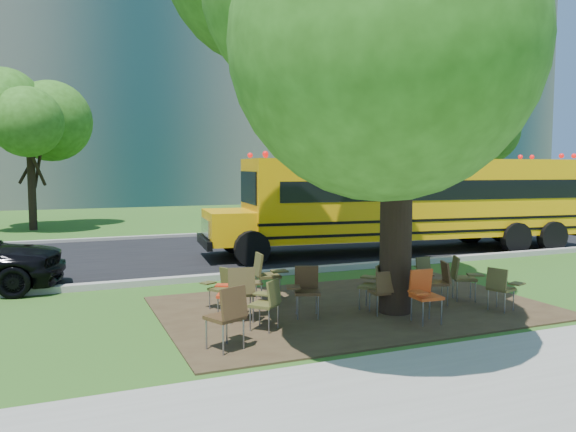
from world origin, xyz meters
name	(u,v)px	position (x,y,z in m)	size (l,w,h in m)	color
ground	(293,307)	(0.00, 0.00, 0.00)	(160.00, 160.00, 0.00)	#2D581B
sidewalk	(479,414)	(0.00, -5.00, 0.02)	(60.00, 4.00, 0.04)	gray
dirt_patch	(353,307)	(1.00, -0.50, 0.01)	(7.00, 4.50, 0.03)	#382819
asphalt_road	(203,253)	(0.00, 7.00, 0.02)	(80.00, 8.00, 0.04)	black
kerb_near	(244,275)	(0.00, 3.00, 0.07)	(80.00, 0.25, 0.14)	gray
kerb_far	(177,236)	(0.00, 11.10, 0.07)	(80.00, 0.25, 0.14)	gray
building_right	(370,63)	(24.00, 38.00, 12.50)	(30.00, 16.00, 25.00)	slate
bg_tree_2	(29,128)	(-5.00, 16.00, 4.21)	(4.80, 4.80, 6.62)	black
bg_tree_3	(335,115)	(8.00, 14.00, 5.03)	(5.60, 5.60, 7.84)	black
bg_tree_4	(486,133)	(16.00, 13.00, 4.34)	(5.00, 5.00, 6.85)	black
main_tree	(399,18)	(1.48, -1.14, 5.14)	(7.19, 7.19, 8.75)	black
school_bus	(412,199)	(6.04, 4.93, 1.65)	(11.84, 3.78, 2.85)	#E5A207
chair_0	(229,311)	(-1.84, -2.01, 0.59)	(0.65, 0.75, 0.95)	#412B17
chair_1	(242,288)	(-1.21, -0.67, 0.60)	(0.71, 0.57, 0.96)	#483C1F
chair_2	(268,299)	(-0.99, -1.30, 0.52)	(0.57, 0.72, 0.84)	#4F4C22
chair_3	(305,286)	(-0.11, -0.78, 0.55)	(0.71, 0.56, 0.89)	#402916
chair_4	(384,288)	(1.23, -1.19, 0.50)	(0.56, 0.48, 0.81)	#4C341B
chair_5	(424,291)	(1.56, -1.87, 0.56)	(0.61, 0.53, 0.90)	#CC4415
chair_6	(439,278)	(2.58, -0.93, 0.52)	(0.52, 0.66, 0.84)	#4F331C
chair_7	(501,285)	(3.28, -1.80, 0.50)	(0.62, 0.56, 0.82)	brown
chair_8	(232,290)	(-1.31, -0.39, 0.52)	(0.54, 0.69, 0.84)	#B52F13
chair_9	(222,284)	(-1.29, 0.29, 0.47)	(0.62, 0.52, 0.77)	#47441E
chair_10	(265,271)	(-0.32, 0.64, 0.58)	(0.55, 0.64, 0.94)	#48411F
chair_11	(375,282)	(1.26, -0.83, 0.54)	(0.59, 0.74, 0.87)	#4E4621
chair_12	(462,274)	(3.16, -0.89, 0.55)	(0.57, 0.73, 0.88)	#49431F
chair_13	(420,270)	(2.89, 0.07, 0.48)	(0.51, 0.50, 0.77)	#4A4420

